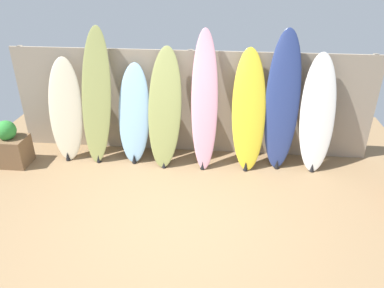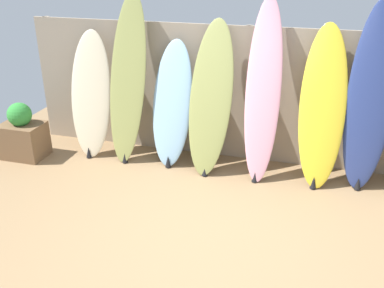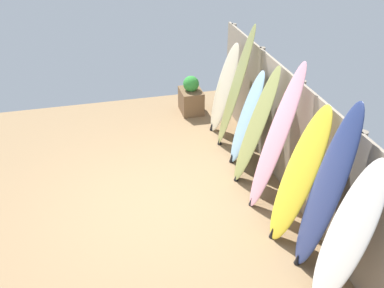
{
  "view_description": "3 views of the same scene",
  "coord_description": "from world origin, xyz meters",
  "px_view_note": "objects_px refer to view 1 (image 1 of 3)",
  "views": [
    {
      "loc": [
        0.61,
        -3.95,
        3.25
      ],
      "look_at": [
        0.15,
        0.7,
        0.8
      ],
      "focal_mm": 35.0,
      "sensor_mm": 36.0,
      "label": 1
    },
    {
      "loc": [
        0.77,
        -3.38,
        2.65
      ],
      "look_at": [
        -0.34,
        0.61,
        0.77
      ],
      "focal_mm": 40.0,
      "sensor_mm": 36.0,
      "label": 2
    },
    {
      "loc": [
        4.87,
        -0.72,
        4.06
      ],
      "look_at": [
        -0.32,
        0.57,
        0.83
      ],
      "focal_mm": 40.0,
      "sensor_mm": 36.0,
      "label": 3
    }
  ],
  "objects_px": {
    "surfboard_cream_0": "(66,110)",
    "surfboard_olive_1": "(96,97)",
    "planter_box": "(10,146)",
    "surfboard_navy_6": "(282,102)",
    "surfboard_skyblue_2": "(134,114)",
    "surfboard_white_7": "(318,115)",
    "surfboard_yellow_5": "(249,111)",
    "surfboard_olive_3": "(165,109)",
    "surfboard_pink_4": "(205,102)"
  },
  "relations": [
    {
      "from": "surfboard_navy_6",
      "to": "surfboard_olive_1",
      "type": "bearing_deg",
      "value": -179.06
    },
    {
      "from": "surfboard_olive_1",
      "to": "surfboard_navy_6",
      "type": "distance_m",
      "value": 3.0
    },
    {
      "from": "surfboard_white_7",
      "to": "surfboard_navy_6",
      "type": "bearing_deg",
      "value": 175.99
    },
    {
      "from": "surfboard_olive_3",
      "to": "surfboard_pink_4",
      "type": "bearing_deg",
      "value": 2.49
    },
    {
      "from": "surfboard_pink_4",
      "to": "surfboard_olive_1",
      "type": "bearing_deg",
      "value": 178.98
    },
    {
      "from": "surfboard_cream_0",
      "to": "surfboard_pink_4",
      "type": "bearing_deg",
      "value": -0.35
    },
    {
      "from": "planter_box",
      "to": "surfboard_white_7",
      "type": "bearing_deg",
      "value": 5.06
    },
    {
      "from": "surfboard_pink_4",
      "to": "surfboard_yellow_5",
      "type": "height_order",
      "value": "surfboard_pink_4"
    },
    {
      "from": "surfboard_yellow_5",
      "to": "surfboard_white_7",
      "type": "relative_size",
      "value": 1.02
    },
    {
      "from": "surfboard_skyblue_2",
      "to": "surfboard_pink_4",
      "type": "relative_size",
      "value": 0.75
    },
    {
      "from": "surfboard_olive_3",
      "to": "surfboard_white_7",
      "type": "height_order",
      "value": "surfboard_olive_3"
    },
    {
      "from": "surfboard_olive_3",
      "to": "planter_box",
      "type": "distance_m",
      "value": 2.66
    },
    {
      "from": "surfboard_cream_0",
      "to": "surfboard_navy_6",
      "type": "distance_m",
      "value": 3.56
    },
    {
      "from": "surfboard_yellow_5",
      "to": "surfboard_skyblue_2",
      "type": "bearing_deg",
      "value": 179.53
    },
    {
      "from": "surfboard_navy_6",
      "to": "surfboard_pink_4",
      "type": "bearing_deg",
      "value": -176.22
    },
    {
      "from": "surfboard_white_7",
      "to": "planter_box",
      "type": "distance_m",
      "value": 5.04
    },
    {
      "from": "surfboard_olive_1",
      "to": "surfboard_white_7",
      "type": "height_order",
      "value": "surfboard_olive_1"
    },
    {
      "from": "surfboard_olive_3",
      "to": "surfboard_yellow_5",
      "type": "relative_size",
      "value": 1.0
    },
    {
      "from": "surfboard_pink_4",
      "to": "planter_box",
      "type": "bearing_deg",
      "value": -172.87
    },
    {
      "from": "surfboard_cream_0",
      "to": "surfboard_olive_1",
      "type": "bearing_deg",
      "value": 1.85
    },
    {
      "from": "surfboard_cream_0",
      "to": "surfboard_olive_3",
      "type": "relative_size",
      "value": 0.89
    },
    {
      "from": "surfboard_white_7",
      "to": "surfboard_olive_3",
      "type": "bearing_deg",
      "value": -178.36
    },
    {
      "from": "surfboard_olive_3",
      "to": "surfboard_navy_6",
      "type": "bearing_deg",
      "value": 3.34
    },
    {
      "from": "surfboard_olive_3",
      "to": "surfboard_navy_6",
      "type": "xyz_separation_m",
      "value": [
        1.86,
        0.11,
        0.15
      ]
    },
    {
      "from": "surfboard_cream_0",
      "to": "surfboard_yellow_5",
      "type": "height_order",
      "value": "surfboard_yellow_5"
    },
    {
      "from": "surfboard_white_7",
      "to": "planter_box",
      "type": "xyz_separation_m",
      "value": [
        -4.98,
        -0.44,
        -0.59
      ]
    },
    {
      "from": "surfboard_navy_6",
      "to": "surfboard_skyblue_2",
      "type": "bearing_deg",
      "value": -178.81
    },
    {
      "from": "surfboard_olive_3",
      "to": "surfboard_yellow_5",
      "type": "xyz_separation_m",
      "value": [
        1.35,
        0.04,
        -0.0
      ]
    },
    {
      "from": "surfboard_cream_0",
      "to": "surfboard_white_7",
      "type": "relative_size",
      "value": 0.91
    },
    {
      "from": "surfboard_olive_1",
      "to": "planter_box",
      "type": "distance_m",
      "value": 1.67
    },
    {
      "from": "surfboard_white_7",
      "to": "planter_box",
      "type": "height_order",
      "value": "surfboard_white_7"
    },
    {
      "from": "surfboard_white_7",
      "to": "surfboard_cream_0",
      "type": "bearing_deg",
      "value": -179.62
    },
    {
      "from": "surfboard_skyblue_2",
      "to": "surfboard_white_7",
      "type": "height_order",
      "value": "surfboard_white_7"
    },
    {
      "from": "surfboard_cream_0",
      "to": "surfboard_olive_3",
      "type": "xyz_separation_m",
      "value": [
        1.68,
        -0.04,
        0.1
      ]
    },
    {
      "from": "surfboard_cream_0",
      "to": "surfboard_skyblue_2",
      "type": "height_order",
      "value": "surfboard_cream_0"
    },
    {
      "from": "surfboard_olive_3",
      "to": "surfboard_cream_0",
      "type": "bearing_deg",
      "value": 178.57
    },
    {
      "from": "surfboard_olive_1",
      "to": "surfboard_cream_0",
      "type": "bearing_deg",
      "value": -178.15
    },
    {
      "from": "planter_box",
      "to": "surfboard_navy_6",
      "type": "bearing_deg",
      "value": 6.21
    },
    {
      "from": "surfboard_skyblue_2",
      "to": "surfboard_navy_6",
      "type": "xyz_separation_m",
      "value": [
        2.39,
        0.05,
        0.29
      ]
    },
    {
      "from": "surfboard_olive_3",
      "to": "surfboard_olive_1",
      "type": "bearing_deg",
      "value": 177.0
    },
    {
      "from": "surfboard_cream_0",
      "to": "surfboard_yellow_5",
      "type": "distance_m",
      "value": 3.03
    },
    {
      "from": "surfboard_olive_1",
      "to": "surfboard_white_7",
      "type": "bearing_deg",
      "value": 0.16
    },
    {
      "from": "surfboard_olive_3",
      "to": "surfboard_white_7",
      "type": "bearing_deg",
      "value": 1.64
    },
    {
      "from": "surfboard_olive_3",
      "to": "surfboard_navy_6",
      "type": "height_order",
      "value": "surfboard_navy_6"
    },
    {
      "from": "surfboard_skyblue_2",
      "to": "surfboard_yellow_5",
      "type": "distance_m",
      "value": 1.88
    },
    {
      "from": "surfboard_olive_1",
      "to": "surfboard_skyblue_2",
      "type": "distance_m",
      "value": 0.67
    },
    {
      "from": "surfboard_navy_6",
      "to": "planter_box",
      "type": "distance_m",
      "value": 4.51
    },
    {
      "from": "surfboard_pink_4",
      "to": "surfboard_yellow_5",
      "type": "relative_size",
      "value": 1.14
    },
    {
      "from": "surfboard_olive_1",
      "to": "surfboard_pink_4",
      "type": "distance_m",
      "value": 1.78
    },
    {
      "from": "surfboard_navy_6",
      "to": "surfboard_white_7",
      "type": "bearing_deg",
      "value": -4.01
    }
  ]
}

